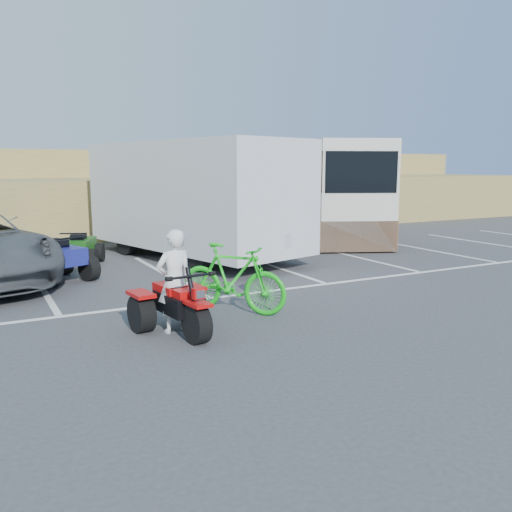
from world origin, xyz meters
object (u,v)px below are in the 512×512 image
quad_atv_green (80,265)px  rider (175,281)px  cargo_trailer (194,196)px  quad_atv_blue (58,281)px  green_dirt_bike (232,278)px  red_trike_atv (180,334)px  rv_motorhome (328,196)px

quad_atv_green → rider: bearing=-63.9°
cargo_trailer → quad_atv_green: size_ratio=5.25×
cargo_trailer → quad_atv_blue: bearing=-173.9°
green_dirt_bike → red_trike_atv: bearing=172.9°
rider → quad_atv_green: 6.52m
cargo_trailer → green_dirt_bike: bearing=-120.0°
cargo_trailer → quad_atv_green: bearing=158.7°
red_trike_atv → quad_atv_green: red_trike_atv is taller
quad_atv_green → red_trike_atv: bearing=-63.8°
cargo_trailer → quad_atv_blue: cargo_trailer is taller
red_trike_atv → quad_atv_blue: (-1.07, 4.83, 0.00)m
red_trike_atv → cargo_trailer: (2.70, 6.29, 1.68)m
rv_motorhome → cargo_trailer: bearing=-134.6°
red_trike_atv → green_dirt_bike: 1.55m
quad_atv_blue → quad_atv_green: 1.95m
rider → green_dirt_bike: 1.39m
green_dirt_bike → quad_atv_green: green_dirt_bike is taller
rv_motorhome → quad_atv_green: 9.48m
red_trike_atv → cargo_trailer: bearing=59.9°
red_trike_atv → quad_atv_green: size_ratio=1.12×
rider → quad_atv_blue: bearing=-84.1°
green_dirt_bike → quad_atv_blue: 4.72m
green_dirt_bike → rv_motorhome: rv_motorhome is taller
red_trike_atv → cargo_trailer: 7.04m
cargo_trailer → quad_atv_blue: (-3.77, -1.45, -1.68)m
green_dirt_bike → rv_motorhome: 11.09m
red_trike_atv → rv_motorhome: size_ratio=0.17×
green_dirt_bike → rv_motorhome: size_ratio=0.22×
rv_motorhome → quad_atv_green: (-9.13, -2.14, -1.39)m
quad_atv_green → quad_atv_blue: bearing=-90.1°
red_trike_atv → quad_atv_blue: bearing=95.7°
rider → green_dirt_bike: bearing=-160.9°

